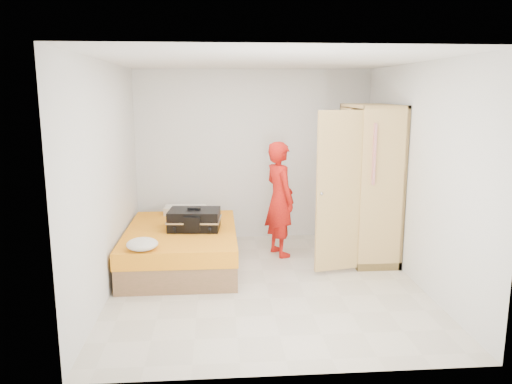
{
  "coord_description": "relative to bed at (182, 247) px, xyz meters",
  "views": [
    {
      "loc": [
        -0.56,
        -5.64,
        2.26
      ],
      "look_at": [
        -0.07,
        0.61,
        1.0
      ],
      "focal_mm": 35.0,
      "sensor_mm": 36.0,
      "label": 1
    }
  ],
  "objects": [
    {
      "name": "round_cushion",
      "position": [
        -0.38,
        -0.86,
        0.32
      ],
      "size": [
        0.36,
        0.36,
        0.14
      ],
      "primitive_type": "ellipsoid",
      "color": "white",
      "rests_on": "bed"
    },
    {
      "name": "person",
      "position": [
        1.34,
        0.36,
        0.55
      ],
      "size": [
        0.57,
        0.68,
        1.6
      ],
      "primitive_type": "imported",
      "rotation": [
        0.0,
        0.0,
        1.94
      ],
      "color": "red",
      "rests_on": "ground"
    },
    {
      "name": "room",
      "position": [
        1.05,
        -0.72,
        1.05
      ],
      "size": [
        4.0,
        4.02,
        2.6
      ],
      "color": "beige",
      "rests_on": "ground"
    },
    {
      "name": "pillow",
      "position": [
        0.01,
        0.85,
        0.3
      ],
      "size": [
        0.62,
        0.34,
        0.11
      ],
      "primitive_type": "cube",
      "rotation": [
        0.0,
        0.0,
        -0.05
      ],
      "color": "white",
      "rests_on": "bed"
    },
    {
      "name": "wardrobe",
      "position": [
        2.5,
        0.13,
        0.75
      ],
      "size": [
        1.16,
        1.31,
        2.1
      ],
      "color": "#E5B56F",
      "rests_on": "ground"
    },
    {
      "name": "bed",
      "position": [
        0.0,
        0.0,
        0.0
      ],
      "size": [
        1.42,
        2.02,
        0.5
      ],
      "color": "#8F5E41",
      "rests_on": "ground"
    },
    {
      "name": "suitcase",
      "position": [
        0.18,
        -0.02,
        0.38
      ],
      "size": [
        0.71,
        0.55,
        0.29
      ],
      "rotation": [
        0.0,
        0.0,
        -0.09
      ],
      "color": "black",
      "rests_on": "bed"
    }
  ]
}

